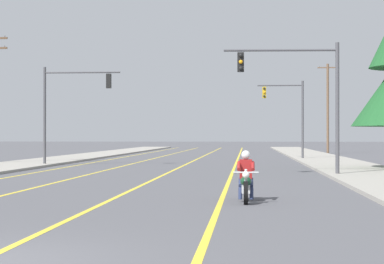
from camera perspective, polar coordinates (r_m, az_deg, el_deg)
lane_stripe_center at (r=54.66m, az=0.54°, el=-2.29°), size 0.16×100.00×0.01m
lane_stripe_left at (r=55.05m, az=-3.28°, el=-2.28°), size 0.16×100.00×0.01m
lane_stripe_right at (r=54.52m, az=3.94°, el=-2.30°), size 0.16×100.00×0.01m
lane_stripe_far_left at (r=55.56m, az=-6.45°, el=-2.26°), size 0.16×100.00×0.01m
sidewalk_kerb_right at (r=49.86m, az=11.46°, el=-2.40°), size 4.40×110.00×0.14m
sidewalk_kerb_left at (r=51.50m, az=-11.25°, el=-2.33°), size 4.40×110.00×0.14m
motorcycle_with_rider at (r=19.17m, az=4.63°, el=-4.21°), size 0.70×2.19×1.46m
traffic_signal_near_right at (r=31.30m, az=9.55°, el=3.79°), size 5.34×0.57×6.20m
traffic_signal_near_left at (r=42.49m, az=-10.69°, el=2.67°), size 4.88×0.39×6.20m
traffic_signal_mid_right at (r=52.92m, az=8.37°, el=1.99°), size 3.61×0.37×6.20m
utility_pole_right_far at (r=71.60m, az=11.53°, el=2.13°), size 2.12×0.26×9.47m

